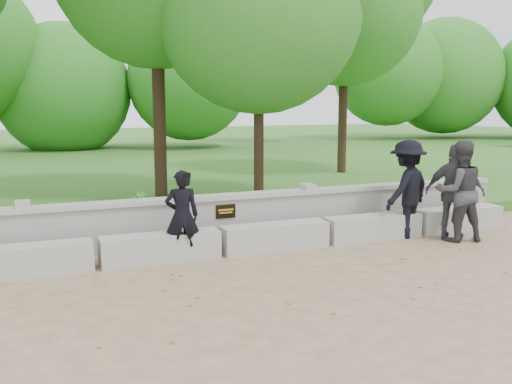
# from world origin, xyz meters

# --- Properties ---
(ground) EXTENTS (80.00, 80.00, 0.00)m
(ground) POSITION_xyz_m (0.00, 0.00, 0.00)
(ground) COLOR tan
(ground) RESTS_ON ground
(lawn) EXTENTS (40.00, 22.00, 0.25)m
(lawn) POSITION_xyz_m (0.00, 14.00, 0.12)
(lawn) COLOR #2F5D1E
(lawn) RESTS_ON ground
(concrete_bench) EXTENTS (11.90, 0.45, 0.45)m
(concrete_bench) POSITION_xyz_m (0.00, 1.90, 0.22)
(concrete_bench) COLOR #A6A49D
(concrete_bench) RESTS_ON ground
(parapet_wall) EXTENTS (12.50, 0.35, 0.90)m
(parapet_wall) POSITION_xyz_m (0.00, 2.60, 0.46)
(parapet_wall) COLOR #9C9A93
(parapet_wall) RESTS_ON ground
(man_main) EXTENTS (0.59, 0.54, 1.47)m
(man_main) POSITION_xyz_m (-0.67, 1.80, 0.74)
(man_main) COLOR black
(man_main) RESTS_ON ground
(visitor_left) EXTENTS (1.04, 0.90, 1.84)m
(visitor_left) POSITION_xyz_m (4.36, 1.21, 0.92)
(visitor_left) COLOR #37363B
(visitor_left) RESTS_ON ground
(visitor_mid) EXTENTS (1.36, 1.09, 1.84)m
(visitor_mid) POSITION_xyz_m (3.67, 1.80, 0.92)
(visitor_mid) COLOR black
(visitor_mid) RESTS_ON ground
(visitor_right) EXTENTS (1.02, 1.06, 1.77)m
(visitor_right) POSITION_xyz_m (4.35, 1.29, 0.89)
(visitor_right) COLOR #3B3B3F
(visitor_right) RESTS_ON ground
(shrub_a) EXTENTS (0.32, 0.33, 0.52)m
(shrub_a) POSITION_xyz_m (-1.42, 3.36, 0.51)
(shrub_a) COLOR #3C852D
(shrub_a) RESTS_ON lawn
(shrub_b) EXTENTS (0.32, 0.36, 0.58)m
(shrub_b) POSITION_xyz_m (1.50, 3.30, 0.54)
(shrub_b) COLOR #3C852D
(shrub_b) RESTS_ON lawn
(shrub_c) EXTENTS (0.68, 0.64, 0.60)m
(shrub_c) POSITION_xyz_m (5.19, 3.30, 0.55)
(shrub_c) COLOR #3C852D
(shrub_c) RESTS_ON lawn
(shrub_d) EXTENTS (0.43, 0.44, 0.59)m
(shrub_d) POSITION_xyz_m (-0.96, 3.90, 0.54)
(shrub_d) COLOR #3C852D
(shrub_d) RESTS_ON lawn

